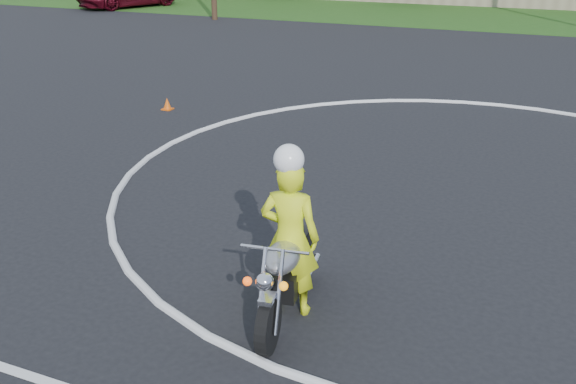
% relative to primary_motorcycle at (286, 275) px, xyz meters
% --- Properties ---
extents(ground, '(120.00, 120.00, 0.00)m').
position_rel_primary_motorcycle_xyz_m(ground, '(1.23, 1.96, -0.54)').
color(ground, black).
rests_on(ground, ground).
extents(grass_strip, '(120.00, 10.00, 0.02)m').
position_rel_primary_motorcycle_xyz_m(grass_strip, '(1.23, 28.96, -0.53)').
color(grass_strip, '#1E4714').
rests_on(grass_strip, ground).
extents(primary_motorcycle, '(0.74, 2.12, 1.12)m').
position_rel_primary_motorcycle_xyz_m(primary_motorcycle, '(0.00, 0.00, 0.00)').
color(primary_motorcycle, black).
rests_on(primary_motorcycle, ground).
extents(rider_primary_grp, '(0.74, 0.54, 2.07)m').
position_rel_primary_motorcycle_xyz_m(rider_primary_grp, '(-0.01, 0.14, 0.46)').
color(rider_primary_grp, '#ECFF1A').
rests_on(rider_primary_grp, ground).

